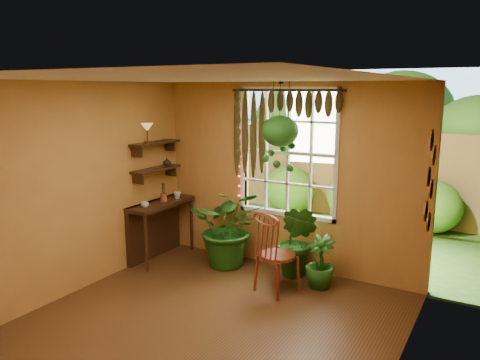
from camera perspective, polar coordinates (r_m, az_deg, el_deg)
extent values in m
plane|color=#533217|center=(5.36, -5.13, -18.03)|extent=(4.50, 4.50, 0.00)
plane|color=silver|center=(4.68, -5.71, 12.20)|extent=(4.50, 4.50, 0.00)
plane|color=#BD8A40|center=(6.76, 5.73, 0.35)|extent=(4.00, 0.00, 4.00)
plane|color=#BD8A40|center=(6.20, -20.64, -1.30)|extent=(0.00, 4.50, 4.50)
plane|color=#BD8A40|center=(4.07, 18.40, -7.47)|extent=(0.00, 4.50, 4.50)
cube|color=white|center=(6.73, 5.89, 3.32)|extent=(1.52, 0.10, 1.86)
cube|color=white|center=(6.76, 6.00, 3.35)|extent=(1.38, 0.01, 1.78)
cylinder|color=#321F0D|center=(6.57, 5.65, 10.84)|extent=(1.70, 0.04, 0.04)
cube|color=#321F0D|center=(7.26, -9.59, -2.87)|extent=(0.40, 1.20, 0.06)
cube|color=#321F0D|center=(7.47, -10.43, -5.83)|extent=(0.08, 1.18, 0.90)
cylinder|color=#321F0D|center=(6.89, -11.37, -7.53)|extent=(0.05, 0.05, 0.86)
cylinder|color=#321F0D|center=(7.70, -5.94, -5.35)|extent=(0.05, 0.05, 0.86)
cube|color=#321F0D|center=(7.20, -10.18, 1.30)|extent=(0.25, 0.90, 0.04)
cube|color=#321F0D|center=(7.15, -10.29, 4.47)|extent=(0.25, 0.90, 0.04)
cube|color=#275217|center=(11.68, 15.84, -2.29)|extent=(14.00, 10.00, 0.04)
cube|color=olive|center=(9.80, 13.47, 0.79)|extent=(12.00, 0.10, 1.80)
plane|color=#95CDFA|center=(13.18, 18.18, 5.99)|extent=(12.00, 0.00, 12.00)
cylinder|color=maroon|center=(6.13, 4.60, -9.16)|extent=(0.59, 0.59, 0.04)
torus|color=maroon|center=(5.83, 3.31, -4.75)|extent=(0.43, 0.17, 0.44)
imported|color=#1A4412|center=(6.93, -1.32, -5.73)|extent=(1.36, 1.28, 1.19)
imported|color=#1A4412|center=(6.58, 6.97, -7.42)|extent=(0.66, 0.57, 1.05)
imported|color=#1A4412|center=(6.36, 9.74, -9.80)|extent=(0.47, 0.47, 0.70)
ellipsoid|color=black|center=(6.37, 4.92, 5.30)|extent=(0.30, 0.30, 0.18)
ellipsoid|color=#1A4412|center=(6.36, 4.93, 5.97)|extent=(0.50, 0.50, 0.43)
imported|color=silver|center=(6.95, -11.52, -2.95)|extent=(0.15, 0.15, 0.09)
imported|color=beige|center=(7.42, -7.65, -1.86)|extent=(0.11, 0.11, 0.10)
cylinder|color=brown|center=(7.29, -9.31, -2.08)|extent=(0.10, 0.10, 0.12)
imported|color=#B2AD99|center=(7.38, -8.89, 2.22)|extent=(0.14, 0.14, 0.13)
cylinder|color=#5C321A|center=(6.99, -11.20, 4.55)|extent=(0.10, 0.10, 0.03)
cylinder|color=#5C321A|center=(6.98, -11.23, 5.30)|extent=(0.02, 0.02, 0.17)
cone|color=slate|center=(6.97, -11.26, 6.32)|extent=(0.17, 0.17, 0.12)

